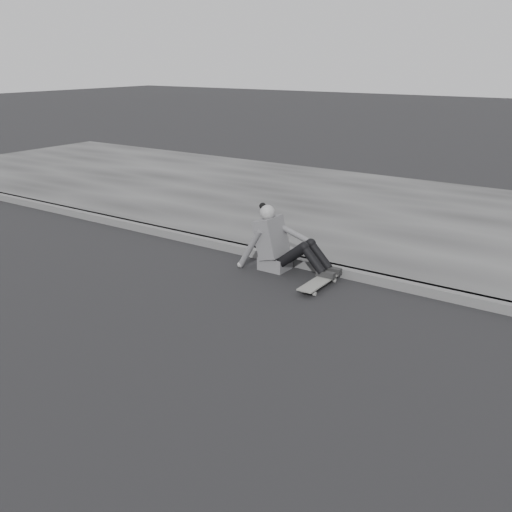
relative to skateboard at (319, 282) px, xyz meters
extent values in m
plane|color=black|center=(0.12, -2.06, -0.07)|extent=(80.00, 80.00, 0.00)
cube|color=#535353|center=(0.12, 0.52, -0.01)|extent=(24.00, 0.16, 0.12)
cube|color=#3D3D3D|center=(0.12, 3.54, -0.01)|extent=(24.00, 6.00, 0.12)
cylinder|color=#999994|center=(-0.08, -0.26, -0.04)|extent=(0.03, 0.05, 0.05)
cylinder|color=#999994|center=(0.07, -0.26, -0.04)|extent=(0.03, 0.05, 0.05)
cylinder|color=#999994|center=(-0.08, 0.26, -0.04)|extent=(0.03, 0.05, 0.05)
cylinder|color=#999994|center=(0.07, 0.26, -0.04)|extent=(0.03, 0.05, 0.05)
cube|color=#2C2C2F|center=(0.00, -0.26, -0.02)|extent=(0.16, 0.04, 0.03)
cube|color=#2C2C2F|center=(0.00, 0.26, -0.02)|extent=(0.16, 0.04, 0.03)
cube|color=slate|center=(0.00, 0.00, 0.01)|extent=(0.20, 0.78, 0.02)
cube|color=#545457|center=(-0.80, 0.25, 0.02)|extent=(0.36, 0.34, 0.18)
cube|color=#545457|center=(-0.87, 0.25, 0.36)|extent=(0.37, 0.40, 0.57)
cube|color=#545457|center=(-1.00, 0.25, 0.48)|extent=(0.14, 0.30, 0.20)
cylinder|color=gray|center=(-0.92, 0.25, 0.60)|extent=(0.09, 0.09, 0.08)
sphere|color=gray|center=(-0.93, 0.25, 0.69)|extent=(0.20, 0.20, 0.20)
sphere|color=black|center=(-1.02, 0.27, 0.76)|extent=(0.09, 0.09, 0.09)
cylinder|color=black|center=(-0.49, 0.16, 0.21)|extent=(0.43, 0.13, 0.39)
cylinder|color=black|center=(-0.49, 0.34, 0.21)|extent=(0.43, 0.13, 0.39)
cylinder|color=black|center=(-0.19, 0.16, 0.21)|extent=(0.35, 0.11, 0.36)
cylinder|color=black|center=(-0.19, 0.34, 0.21)|extent=(0.35, 0.11, 0.36)
sphere|color=black|center=(-0.32, 0.16, 0.35)|extent=(0.13, 0.13, 0.13)
sphere|color=black|center=(-0.32, 0.34, 0.35)|extent=(0.13, 0.13, 0.13)
cube|color=black|center=(0.00, 0.16, 0.05)|extent=(0.24, 0.08, 0.07)
cube|color=black|center=(0.00, 0.34, 0.05)|extent=(0.24, 0.08, 0.07)
cylinder|color=#545457|center=(-1.07, 0.04, 0.22)|extent=(0.38, 0.08, 0.58)
sphere|color=gray|center=(-1.22, 0.03, -0.03)|extent=(0.08, 0.08, 0.08)
cylinder|color=#545457|center=(-0.63, 0.41, 0.42)|extent=(0.48, 0.08, 0.21)
camera|label=1|loc=(3.00, -5.81, 2.61)|focal=40.00mm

